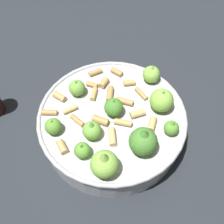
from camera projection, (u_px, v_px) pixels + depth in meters
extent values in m
plane|color=#23282D|center=(112.00, 132.00, 0.55)|extent=(2.40, 2.40, 0.00)
cylinder|color=#B7B7BC|center=(112.00, 124.00, 0.52)|extent=(0.27, 0.27, 0.06)
torus|color=#B7B7BC|center=(112.00, 115.00, 0.50)|extent=(0.28, 0.28, 0.01)
sphere|color=#609E38|center=(53.00, 126.00, 0.47)|extent=(0.03, 0.03, 0.03)
cone|color=#609E38|center=(52.00, 122.00, 0.45)|extent=(0.01, 0.01, 0.01)
sphere|color=#4C8933|center=(111.00, 106.00, 0.49)|extent=(0.04, 0.04, 0.04)
cone|color=#4C8933|center=(111.00, 101.00, 0.47)|extent=(0.01, 0.01, 0.01)
sphere|color=#609E38|center=(84.00, 151.00, 0.44)|extent=(0.03, 0.03, 0.03)
cone|color=#4C8933|center=(83.00, 147.00, 0.43)|extent=(0.01, 0.01, 0.01)
sphere|color=#609E38|center=(171.00, 128.00, 0.47)|extent=(0.03, 0.03, 0.03)
cone|color=#609E38|center=(173.00, 124.00, 0.45)|extent=(0.01, 0.01, 0.01)
sphere|color=#8CC64C|center=(162.00, 100.00, 0.49)|extent=(0.04, 0.04, 0.04)
cone|color=#609E38|center=(163.00, 93.00, 0.47)|extent=(0.02, 0.02, 0.01)
sphere|color=#8CC64C|center=(104.00, 164.00, 0.42)|extent=(0.05, 0.05, 0.05)
cone|color=#8CC64C|center=(104.00, 157.00, 0.40)|extent=(0.02, 0.02, 0.02)
sphere|color=#8CC64C|center=(151.00, 74.00, 0.53)|extent=(0.03, 0.03, 0.03)
cone|color=#8CC64C|center=(152.00, 68.00, 0.52)|extent=(0.01, 0.01, 0.01)
sphere|color=#75B247|center=(77.00, 88.00, 0.51)|extent=(0.03, 0.03, 0.03)
cone|color=#4C8933|center=(76.00, 83.00, 0.50)|extent=(0.01, 0.01, 0.01)
sphere|color=#4C8933|center=(143.00, 142.00, 0.44)|extent=(0.05, 0.05, 0.05)
cone|color=#4C8933|center=(145.00, 134.00, 0.42)|extent=(0.03, 0.03, 0.02)
sphere|color=#75B247|center=(92.00, 131.00, 0.46)|extent=(0.03, 0.03, 0.03)
cone|color=#75B247|center=(91.00, 125.00, 0.44)|extent=(0.02, 0.02, 0.02)
cylinder|color=tan|center=(100.00, 120.00, 0.48)|extent=(0.03, 0.02, 0.01)
cylinder|color=tan|center=(137.00, 113.00, 0.49)|extent=(0.03, 0.03, 0.01)
cylinder|color=tan|center=(62.00, 147.00, 0.45)|extent=(0.03, 0.02, 0.01)
cylinder|color=tan|center=(129.00, 83.00, 0.54)|extent=(0.02, 0.02, 0.01)
cylinder|color=tan|center=(77.00, 120.00, 0.48)|extent=(0.03, 0.01, 0.01)
cylinder|color=tan|center=(92.00, 85.00, 0.53)|extent=(0.02, 0.01, 0.01)
cylinder|color=tan|center=(59.00, 97.00, 0.51)|extent=(0.03, 0.01, 0.01)
cylinder|color=tan|center=(95.00, 72.00, 0.55)|extent=(0.02, 0.03, 0.01)
cylinder|color=tan|center=(152.00, 124.00, 0.48)|extent=(0.02, 0.03, 0.01)
cylinder|color=tan|center=(117.00, 72.00, 0.55)|extent=(0.03, 0.01, 0.01)
cylinder|color=tan|center=(94.00, 94.00, 0.52)|extent=(0.02, 0.03, 0.01)
cylinder|color=tan|center=(123.00, 123.00, 0.48)|extent=(0.03, 0.02, 0.01)
cylinder|color=tan|center=(124.00, 101.00, 0.51)|extent=(0.03, 0.02, 0.01)
cylinder|color=tan|center=(70.00, 109.00, 0.50)|extent=(0.02, 0.03, 0.01)
cylinder|color=tan|center=(110.00, 94.00, 0.52)|extent=(0.03, 0.04, 0.01)
cylinder|color=tan|center=(104.00, 83.00, 0.53)|extent=(0.01, 0.02, 0.01)
cylinder|color=tan|center=(141.00, 94.00, 0.52)|extent=(0.03, 0.02, 0.01)
cylinder|color=tan|center=(112.00, 137.00, 0.46)|extent=(0.03, 0.03, 0.01)
cylinder|color=tan|center=(49.00, 112.00, 0.49)|extent=(0.03, 0.02, 0.01)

